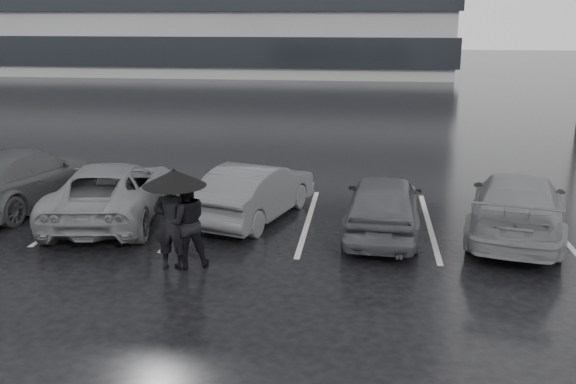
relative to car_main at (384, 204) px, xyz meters
The scene contains 10 objects.
ground 2.99m from the car_main, 142.78° to the right, with size 160.00×160.00×0.00m, color black.
car_main is the anchor object (origin of this frame).
car_west_a 3.07m from the car_main, 165.62° to the left, with size 1.41×4.04×1.33m, color #2D2D2F.
car_west_b 6.33m from the car_main, behind, with size 2.26×4.90×1.36m, color #4D4E50.
car_west_c 9.02m from the car_main, behind, with size 2.07×5.09×1.48m, color black.
car_east 2.88m from the car_main, ahead, with size 1.94×4.77×1.38m, color #4D4E50.
pedestrian_left 4.73m from the car_main, 147.78° to the right, with size 0.66×0.43×1.80m, color black.
pedestrian_right 4.45m from the car_main, 147.84° to the right, with size 0.87×0.68×1.78m, color black.
umbrella 4.80m from the car_main, 146.10° to the right, with size 1.17×1.17×1.99m.
stall_stripes 3.28m from the car_main, 166.65° to the left, with size 19.72×5.00×0.00m.
Camera 1 is at (1.90, -11.80, 4.68)m, focal length 40.00 mm.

